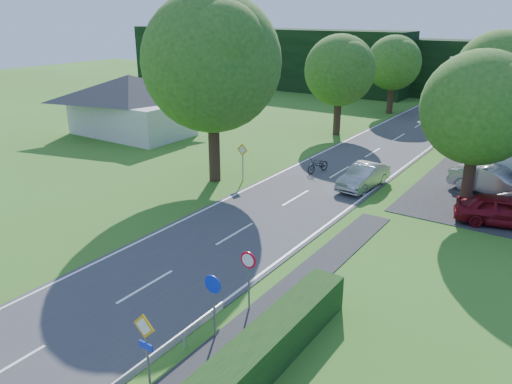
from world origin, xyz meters
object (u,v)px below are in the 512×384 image
Objects in this scene: streetlight at (475,121)px; parked_car_red at (503,210)px; motorcycle at (318,165)px; parked_car_silver_a at (494,181)px; moving_car at (363,176)px.

streetlight reaches higher than parked_car_red.
parked_car_silver_a is (10.63, 1.89, 0.32)m from motorcycle.
parked_car_red is (11.80, -2.61, 0.27)m from motorcycle.
parked_car_silver_a is (-1.17, 4.50, 0.06)m from parked_car_red.
streetlight is 4.08× the size of motorcycle.
motorcycle is at bearing 62.96° from parked_car_red.
motorcycle is at bearing 166.82° from moving_car.
motorcycle is 10.80m from parked_car_silver_a.
moving_car is (-5.53, -2.10, -3.70)m from streetlight.
parked_car_silver_a reaches higher than moving_car.
parked_car_red is at bearing -54.11° from streetlight.
parked_car_silver_a is at bearing -0.02° from parked_car_red.
moving_car is at bearing 129.90° from parked_car_silver_a.
streetlight is 3.96m from parked_car_silver_a.
moving_car is at bearing -159.20° from streetlight.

